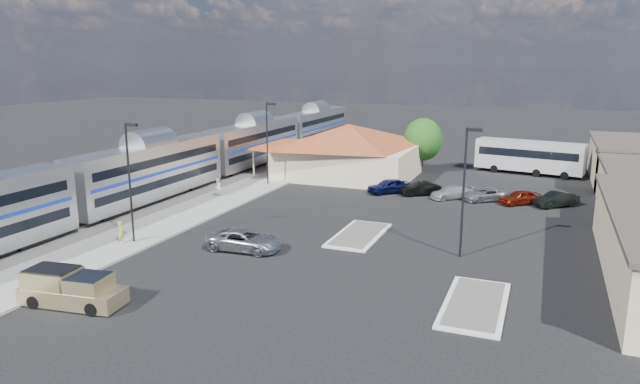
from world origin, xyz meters
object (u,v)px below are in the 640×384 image
at_px(station_depot, 348,150).
at_px(pickup_truck, 73,289).
at_px(suv, 244,240).
at_px(coach_bus, 529,155).

height_order(station_depot, pickup_truck, station_depot).
distance_m(suv, coach_bus, 41.87).
bearing_deg(pickup_truck, station_depot, -10.21).
distance_m(pickup_truck, coach_bus, 54.37).
bearing_deg(coach_bus, pickup_truck, 167.21).
xyz_separation_m(station_depot, pickup_truck, (-2.16, -40.19, -2.20)).
xyz_separation_m(pickup_truck, coach_bus, (21.90, 49.75, 1.36)).
distance_m(station_depot, coach_bus, 21.95).
bearing_deg(pickup_truck, suv, -26.44).
distance_m(station_depot, pickup_truck, 40.31).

